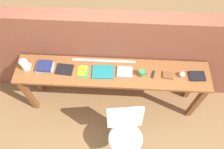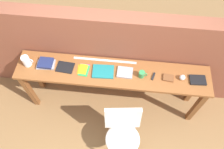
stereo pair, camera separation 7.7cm
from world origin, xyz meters
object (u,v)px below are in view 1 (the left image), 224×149
magazine_cycling (64,69)px  pamphlet_pile_colourful (83,71)px  book_open_centre (103,72)px  sports_ball_small (182,74)px  book_repair_rightmost (197,76)px  chair_white_moulded (125,131)px  multitool_folded (153,74)px  book_stack_leftmost (45,67)px  pitcher_white (25,65)px  mug (142,73)px  leather_journal_brown (168,75)px

magazine_cycling → pamphlet_pile_colourful: magazine_cycling is taller
pamphlet_pile_colourful → book_open_centre: 0.26m
sports_ball_small → book_repair_rightmost: size_ratio=0.36×
chair_white_moulded → multitool_folded: (0.32, 0.64, 0.36)m
book_stack_leftmost → magazine_cycling: 0.25m
chair_white_moulded → magazine_cycling: size_ratio=4.09×
chair_white_moulded → pitcher_white: 1.52m
mug → multitool_folded: bearing=2.8°
pitcher_white → magazine_cycling: bearing=0.3°
magazine_cycling → pamphlet_pile_colourful: (0.24, -0.01, -0.00)m
book_open_centre → sports_ball_small: bearing=-2.7°
pamphlet_pile_colourful → leather_journal_brown: 1.08m
leather_journal_brown → sports_ball_small: size_ratio=1.84×
pitcher_white → magazine_cycling: pitcher_white is taller
book_stack_leftmost → leather_journal_brown: size_ratio=1.82×
book_stack_leftmost → mug: mug is taller
book_stack_leftmost → book_open_centre: bearing=-2.1°
leather_journal_brown → book_repair_rightmost: bearing=6.7°
pamphlet_pile_colourful → sports_ball_small: size_ratio=2.71×
book_stack_leftmost → pamphlet_pile_colourful: 0.49m
book_open_centre → sports_ball_small: (0.99, 0.00, 0.03)m
mug → leather_journal_brown: mug is taller
mug → leather_journal_brown: 0.34m
multitool_folded → leather_journal_brown: leather_journal_brown is taller
book_stack_leftmost → sports_ball_small: size_ratio=3.35×
mug → sports_ball_small: bearing=1.4°
magazine_cycling → book_open_centre: size_ratio=0.81×
pamphlet_pile_colourful → leather_journal_brown: bearing=-0.7°
pamphlet_pile_colourful → magazine_cycling: bearing=177.9°
multitool_folded → pitcher_white: bearing=179.5°
book_repair_rightmost → pamphlet_pile_colourful: bearing=176.4°
book_repair_rightmost → pitcher_white: bearing=176.3°
multitool_folded → sports_ball_small: bearing=0.8°
magazine_cycling → pitcher_white: bearing=-175.3°
book_open_centre → leather_journal_brown: 0.82m
chair_white_moulded → book_stack_leftmost: bearing=148.0°
pitcher_white → mug: (1.47, -0.02, -0.03)m
book_stack_leftmost → magazine_cycling: book_stack_leftmost is taller
chair_white_moulded → pitcher_white: size_ratio=4.85×
pitcher_white → sports_ball_small: size_ratio=2.60×
chair_white_moulded → leather_journal_brown: bearing=51.3°
pamphlet_pile_colourful → mug: (0.75, -0.02, 0.04)m
sports_ball_small → pitcher_white: bearing=179.7°
chair_white_moulded → pitcher_white: bearing=153.4°
pitcher_white → book_stack_leftmost: pitcher_white is taller
leather_journal_brown → book_repair_rightmost: same height
sports_ball_small → book_repair_rightmost: sports_ball_small is taller
pitcher_white → book_stack_leftmost: 0.24m
magazine_cycling → book_repair_rightmost: bearing=3.9°
book_stack_leftmost → book_repair_rightmost: book_stack_leftmost is taller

